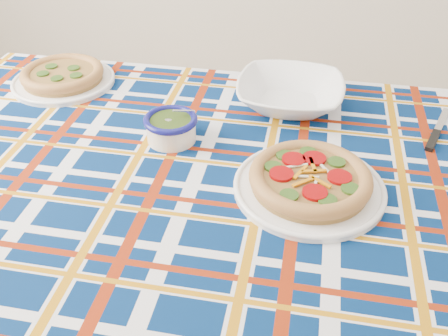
# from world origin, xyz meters

# --- Properties ---
(dining_table) EXTENTS (1.86, 1.27, 0.83)m
(dining_table) POSITION_xyz_m (-0.16, -0.05, 0.75)
(dining_table) COLOR brown
(dining_table) RESTS_ON floor
(tablecloth) EXTENTS (1.90, 1.31, 0.12)m
(tablecloth) POSITION_xyz_m (-0.16, -0.05, 0.77)
(tablecloth) COLOR #041F4E
(tablecloth) RESTS_ON dining_table
(main_focaccia_plate) EXTENTS (0.41, 0.41, 0.07)m
(main_focaccia_plate) POSITION_xyz_m (0.02, -0.08, 0.87)
(main_focaccia_plate) COLOR olive
(main_focaccia_plate) RESTS_ON tablecloth
(pesto_bowl) EXTENTS (0.15, 0.15, 0.08)m
(pesto_bowl) POSITION_xyz_m (-0.32, 0.10, 0.87)
(pesto_bowl) COLOR #1F330D
(pesto_bowl) RESTS_ON tablecloth
(serving_bowl) EXTENTS (0.33, 0.33, 0.07)m
(serving_bowl) POSITION_xyz_m (-0.02, 0.31, 0.87)
(serving_bowl) COLOR white
(serving_bowl) RESTS_ON tablecloth
(second_focaccia_plate) EXTENTS (0.35, 0.35, 0.06)m
(second_focaccia_plate) POSITION_xyz_m (-0.71, 0.39, 0.86)
(second_focaccia_plate) COLOR olive
(second_focaccia_plate) RESTS_ON tablecloth
(table_knife) EXTENTS (0.13, 0.24, 0.01)m
(table_knife) POSITION_xyz_m (0.40, 0.25, 0.84)
(table_knife) COLOR silver
(table_knife) RESTS_ON tablecloth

